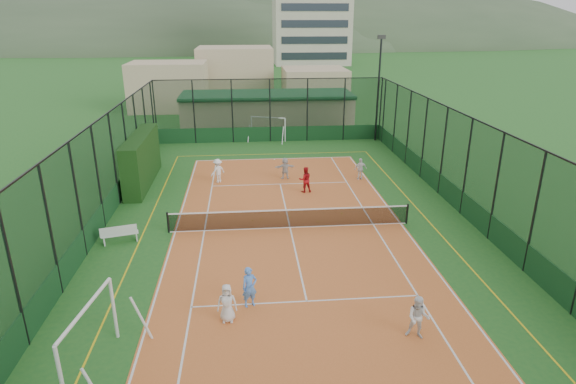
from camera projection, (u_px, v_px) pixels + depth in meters
name	position (u px, v px, depth m)	size (l,w,h in m)	color
ground	(290.00, 228.00, 23.31)	(300.00, 300.00, 0.00)	#205E24
court_slab	(290.00, 228.00, 23.31)	(11.17, 23.97, 0.01)	#C15E2A
tennis_net	(290.00, 218.00, 23.13)	(11.67, 0.12, 1.06)	black
perimeter_fence	(290.00, 179.00, 22.44)	(18.12, 34.12, 5.00)	black
floodlight_ne	(378.00, 89.00, 38.11)	(0.60, 0.26, 8.25)	black
clubhouse	(267.00, 111.00, 43.31)	(15.20, 7.20, 3.15)	tan
distant_hills	(249.00, 45.00, 163.41)	(200.00, 60.00, 24.00)	#384C33
hedge_left	(142.00, 160.00, 28.97)	(1.02, 6.82, 2.98)	black
white_bench	(120.00, 233.00, 21.67)	(1.59, 0.44, 0.90)	white
futsal_goal_near	(91.00, 341.00, 13.56)	(0.96, 3.31, 2.13)	white
futsal_goal_far	(268.00, 129.00, 39.16)	(2.94, 0.85, 1.90)	white
child_near_left	(227.00, 303.00, 16.00)	(0.67, 0.44, 1.37)	silver
child_near_mid	(250.00, 287.00, 16.82)	(0.55, 0.36, 1.50)	#538FEC
child_near_right	(418.00, 318.00, 15.15)	(0.71, 0.55, 1.46)	white
child_far_left	(218.00, 171.00, 29.37)	(0.96, 0.55, 1.48)	white
child_far_right	(361.00, 169.00, 29.90)	(0.80, 0.33, 1.37)	white
child_far_back	(285.00, 168.00, 30.05)	(1.26, 0.40, 1.36)	silver
coach	(305.00, 180.00, 27.76)	(0.73, 0.57, 1.51)	#AE1218
tennis_balls	(293.00, 218.00, 24.32)	(4.70, 1.01, 0.07)	#CCE033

